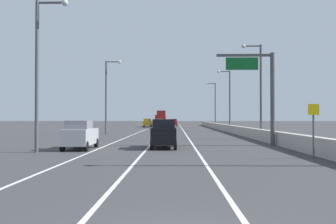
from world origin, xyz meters
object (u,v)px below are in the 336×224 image
(lamp_post_left_near, at_px, (41,64))
(car_gray_2, at_px, (159,123))
(lamp_post_right_second, at_px, (258,84))
(lamp_post_right_third, at_px, (228,96))
(car_yellow_4, at_px, (148,123))
(speed_advisory_sign, at_px, (314,127))
(car_silver_0, at_px, (80,135))
(overhead_sign_gantry, at_px, (263,87))
(box_truck, at_px, (161,119))
(car_red_3, at_px, (174,123))
(lamp_post_left_mid, at_px, (108,92))
(car_black_1, at_px, (164,134))
(lamp_post_right_fourth, at_px, (214,102))

(lamp_post_left_near, distance_m, car_gray_2, 52.16)
(lamp_post_right_second, xyz_separation_m, car_gray_2, (-12.12, 37.61, -4.72))
(lamp_post_right_third, bearing_deg, car_yellow_4, 118.98)
(speed_advisory_sign, height_order, car_silver_0, speed_advisory_sign)
(overhead_sign_gantry, distance_m, lamp_post_left_near, 16.90)
(car_gray_2, distance_m, box_truck, 9.55)
(lamp_post_right_third, relative_size, car_red_3, 2.39)
(lamp_post_left_mid, xyz_separation_m, car_black_1, (8.17, -20.81, -4.67))
(car_black_1, xyz_separation_m, car_red_3, (0.59, 65.39, -0.10))
(lamp_post_right_third, bearing_deg, box_truck, 113.87)
(lamp_post_right_second, xyz_separation_m, car_red_3, (-8.95, 54.60, -4.78))
(overhead_sign_gantry, height_order, box_truck, overhead_sign_gantry)
(lamp_post_right_second, distance_m, car_silver_0, 20.03)
(lamp_post_left_mid, height_order, box_truck, lamp_post_left_mid)
(lamp_post_left_mid, relative_size, car_yellow_4, 2.27)
(lamp_post_left_near, bearing_deg, car_yellow_4, 88.01)
(speed_advisory_sign, distance_m, lamp_post_left_near, 17.09)
(overhead_sign_gantry, distance_m, car_gray_2, 47.25)
(box_truck, bearing_deg, car_black_1, -87.53)
(car_silver_0, bearing_deg, car_black_1, 9.54)
(car_gray_2, bearing_deg, lamp_post_right_fourth, 11.84)
(speed_advisory_sign, relative_size, lamp_post_right_second, 0.30)
(lamp_post_right_second, distance_m, car_red_3, 55.53)
(speed_advisory_sign, relative_size, car_black_1, 0.72)
(overhead_sign_gantry, height_order, lamp_post_right_second, lamp_post_right_second)
(lamp_post_right_second, xyz_separation_m, lamp_post_left_near, (-17.46, -14.07, 0.00))
(lamp_post_right_third, bearing_deg, car_red_3, 104.44)
(speed_advisory_sign, bearing_deg, car_red_3, 96.19)
(speed_advisory_sign, bearing_deg, box_truck, 99.59)
(car_yellow_4, bearing_deg, car_red_3, 47.66)
(lamp_post_right_fourth, distance_m, car_red_3, 17.63)
(lamp_post_left_near, xyz_separation_m, car_yellow_4, (2.14, 61.68, -4.73))
(overhead_sign_gantry, height_order, car_silver_0, overhead_sign_gantry)
(car_red_3, bearing_deg, speed_advisory_sign, -83.81)
(car_red_3, bearing_deg, lamp_post_right_third, -75.56)
(car_yellow_4, relative_size, box_truck, 0.46)
(lamp_post_left_mid, distance_m, car_yellow_4, 37.97)
(overhead_sign_gantry, height_order, car_black_1, overhead_sign_gantry)
(box_truck, bearing_deg, lamp_post_left_mid, -98.69)
(lamp_post_left_near, bearing_deg, car_red_3, 82.94)
(car_silver_0, xyz_separation_m, car_gray_2, (3.37, 49.40, -0.00))
(lamp_post_right_third, bearing_deg, lamp_post_left_mid, -150.33)
(lamp_post_right_third, distance_m, car_yellow_4, 31.84)
(overhead_sign_gantry, height_order, lamp_post_left_mid, lamp_post_left_mid)
(car_gray_2, relative_size, box_truck, 0.42)
(lamp_post_right_fourth, height_order, car_black_1, lamp_post_right_fourth)
(lamp_post_right_second, relative_size, lamp_post_right_fourth, 1.00)
(car_yellow_4, bearing_deg, box_truck, -8.34)
(lamp_post_right_third, distance_m, lamp_post_right_fourth, 20.07)
(car_silver_0, bearing_deg, lamp_post_right_third, 64.17)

